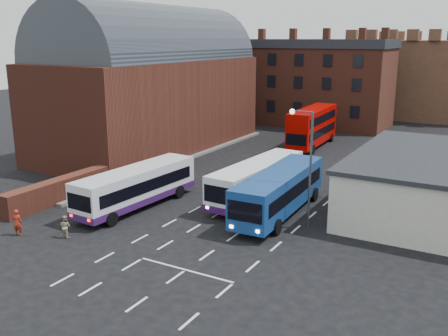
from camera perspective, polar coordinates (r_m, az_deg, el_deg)
The scene contains 13 objects.
ground at distance 32.95m, azimuth -8.72°, elevation -7.54°, with size 180.00×180.00×0.00m, color black.
railway_station at distance 56.83m, azimuth -8.23°, elevation 9.73°, with size 12.00×28.00×16.00m.
forecourt_wall at distance 40.74m, azimuth -18.37°, elevation -2.44°, with size 1.20×10.00×1.80m, color #602B1E.
cream_building at distance 39.31m, azimuth 22.46°, elevation -1.52°, with size 10.40×16.40×4.25m.
brick_terrace at distance 74.48m, azimuth 9.88°, elevation 9.14°, with size 22.00×10.00×11.00m, color brown.
castle_keep at distance 90.93m, azimuth 21.57°, elevation 9.63°, with size 22.00×22.00×12.00m, color brown.
bus_white_outbound at distance 37.70m, azimuth -9.95°, elevation -1.88°, with size 3.25×11.10×2.99m.
bus_white_inbound at distance 38.81m, azimuth 3.84°, elevation -1.17°, with size 3.30×11.25×3.03m.
bus_blue at distance 35.84m, azimuth 6.37°, elevation -2.43°, with size 3.26×11.74×3.18m.
bus_red_double at distance 58.96m, azimuth 10.06°, elevation 4.68°, with size 3.19×11.29×4.48m.
street_lamp at distance 32.77m, azimuth 9.42°, elevation 1.11°, with size 1.62×0.35×7.93m.
pedestrian_red at distance 34.80m, azimuth -22.54°, elevation -5.77°, with size 0.64×0.42×1.75m, color #A32A16.
pedestrian_beige at distance 33.43m, azimuth -17.69°, elevation -6.40°, with size 0.72×0.56×1.47m, color tan.
Camera 1 is at (19.24, -23.74, 12.33)m, focal length 40.00 mm.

